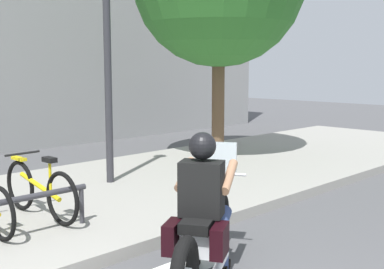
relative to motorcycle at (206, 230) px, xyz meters
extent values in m
torus|color=black|center=(0.64, 0.38, -0.14)|extent=(0.62, 0.43, 0.65)
cylinder|color=silver|center=(0.64, 0.38, -0.14)|extent=(0.15, 0.15, 0.12)
cube|color=silver|center=(-0.01, 0.00, 0.00)|extent=(0.86, 0.66, 0.28)
ellipsoid|color=black|center=(0.17, 0.10, 0.22)|extent=(0.59, 0.51, 0.22)
cube|color=black|center=(-0.19, -0.11, 0.15)|extent=(0.62, 0.53, 0.10)
cube|color=black|center=(-0.44, 0.00, 0.04)|extent=(0.34, 0.27, 0.28)
cube|color=black|center=(-0.22, -0.38, 0.04)|extent=(0.34, 0.27, 0.28)
cylinder|color=silver|center=(0.51, 0.31, 0.44)|extent=(0.34, 0.55, 0.03)
sphere|color=white|center=(0.68, 0.41, 0.24)|extent=(0.18, 0.18, 0.18)
cube|color=silver|center=(0.54, 0.32, 0.62)|extent=(0.24, 0.36, 0.32)
cylinder|color=silver|center=(-0.13, -0.28, -0.27)|extent=(0.69, 0.45, 0.08)
cube|color=black|center=(-0.14, -0.08, 0.45)|extent=(0.43, 0.48, 0.52)
sphere|color=black|center=(-0.11, -0.06, 0.85)|extent=(0.26, 0.26, 0.26)
cylinder|color=#9E7051|center=(-0.05, 0.23, 0.53)|extent=(0.49, 0.34, 0.26)
cylinder|color=#9E7051|center=(0.17, -0.15, 0.53)|extent=(0.49, 0.34, 0.26)
cylinder|color=navy|center=(-0.09, 0.14, 0.09)|extent=(0.45, 0.35, 0.24)
cylinder|color=navy|center=(0.01, 0.20, -0.23)|extent=(0.11, 0.11, 0.48)
cube|color=black|center=(0.05, 0.22, -0.42)|extent=(0.26, 0.21, 0.08)
cylinder|color=navy|center=(0.07, -0.14, 0.09)|extent=(0.45, 0.35, 0.24)
cylinder|color=navy|center=(0.17, -0.08, -0.23)|extent=(0.11, 0.11, 0.48)
cube|color=black|center=(0.21, -0.06, -0.42)|extent=(0.26, 0.21, 0.08)
torus|color=black|center=(-1.18, 1.94, 0.00)|extent=(0.07, 0.62, 0.62)
torus|color=black|center=(-0.47, 2.94, 0.03)|extent=(0.08, 0.67, 0.66)
torus|color=black|center=(-0.43, 1.94, 0.03)|extent=(0.08, 0.67, 0.66)
cylinder|color=gold|center=(-0.45, 2.44, 0.09)|extent=(0.09, 0.90, 0.25)
cylinder|color=gold|center=(-0.44, 2.19, 0.26)|extent=(0.04, 0.04, 0.41)
cube|color=black|center=(-0.44, 2.19, 0.47)|extent=(0.11, 0.20, 0.06)
cylinder|color=black|center=(-0.47, 2.84, 0.47)|extent=(0.48, 0.05, 0.03)
cube|color=gold|center=(-0.47, 2.94, 0.38)|extent=(0.09, 0.28, 0.04)
cylinder|color=#333338|center=(-0.20, 1.89, -0.09)|extent=(0.06, 0.06, 0.45)
cylinder|color=#2D2D33|center=(1.35, 3.45, 1.65)|extent=(0.12, 0.12, 4.23)
cylinder|color=brown|center=(4.45, 3.85, 0.82)|extent=(0.27, 0.27, 2.57)
camera|label=1|loc=(-3.43, -3.24, 1.58)|focal=46.67mm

